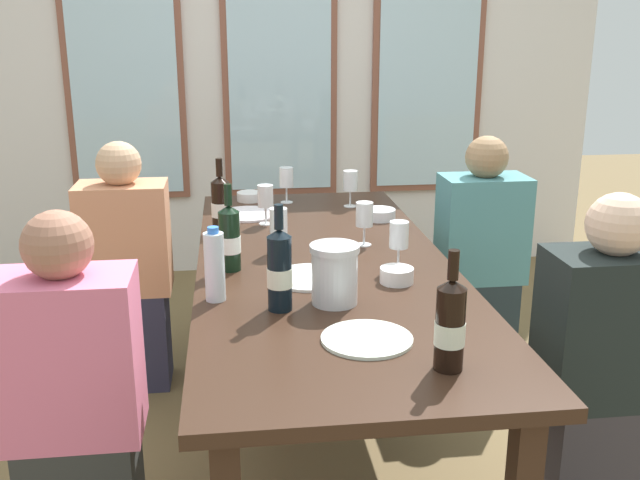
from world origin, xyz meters
name	(u,v)px	position (x,y,z in m)	size (l,w,h in m)	color
ground_plane	(324,439)	(0.00, 0.00, 0.00)	(12.00, 12.00, 0.00)	brown
back_wall_with_windows	(279,45)	(0.00, 2.17, 1.45)	(4.12, 0.10, 2.90)	silver
dining_table	(324,281)	(0.00, 0.00, 0.67)	(0.92, 2.24, 0.74)	#352016
white_plate_0	(367,339)	(0.03, -0.70, 0.74)	(0.26, 0.26, 0.01)	white
white_plate_1	(248,214)	(-0.26, 0.72, 0.74)	(0.28, 0.28, 0.01)	white
white_plate_2	(311,277)	(-0.07, -0.17, 0.74)	(0.28, 0.28, 0.01)	white
metal_pitcher	(335,274)	(-0.02, -0.41, 0.84)	(0.16, 0.16, 0.19)	silver
wine_bottle_0	(450,325)	(0.20, -0.89, 0.86)	(0.08, 0.08, 0.32)	black
wine_bottle_1	(280,270)	(-0.19, -0.44, 0.87)	(0.08, 0.08, 0.33)	black
wine_bottle_2	(230,238)	(-0.34, -0.04, 0.86)	(0.08, 0.08, 0.31)	black
wine_bottle_3	(221,204)	(-0.37, 0.46, 0.86)	(0.08, 0.08, 0.31)	black
tasting_bowl_0	(250,196)	(-0.24, 1.00, 0.76)	(0.13, 0.13, 0.04)	white
tasting_bowl_1	(379,214)	(0.32, 0.57, 0.76)	(0.14, 0.14, 0.05)	white
tasting_bowl_2	(397,275)	(0.21, -0.25, 0.77)	(0.11, 0.11, 0.05)	white
water_bottle	(215,266)	(-0.39, -0.33, 0.85)	(0.06, 0.06, 0.24)	white
wine_glass_0	(265,197)	(-0.18, 0.55, 0.86)	(0.07, 0.07, 0.17)	white
wine_glass_1	(286,179)	(-0.06, 0.94, 0.86)	(0.07, 0.07, 0.17)	white
wine_glass_2	(399,236)	(0.25, -0.11, 0.86)	(0.07, 0.07, 0.17)	white
wine_glass_3	(350,183)	(0.23, 0.82, 0.86)	(0.07, 0.07, 0.17)	white
wine_glass_4	(364,217)	(0.18, 0.19, 0.86)	(0.07, 0.07, 0.17)	white
wine_glass_5	(278,222)	(-0.16, 0.14, 0.86)	(0.07, 0.07, 0.17)	white
seated_person_0	(127,274)	(-0.79, 0.58, 0.53)	(0.38, 0.24, 1.11)	#2D2C41
seated_person_1	(480,263)	(0.79, 0.54, 0.53)	(0.38, 0.24, 1.11)	#243136
seated_person_2	(75,409)	(-0.79, -0.59, 0.53)	(0.38, 0.24, 1.11)	#323231
seated_person_3	(600,375)	(0.79, -0.58, 0.53)	(0.38, 0.24, 1.11)	#38343A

